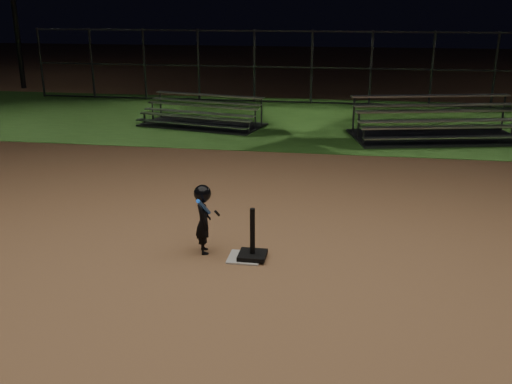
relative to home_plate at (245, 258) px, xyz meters
name	(u,v)px	position (x,y,z in m)	size (l,w,h in m)	color
ground	(245,258)	(0.00, 0.00, -0.01)	(80.00, 80.00, 0.00)	#9F6E48
grass_strip	(304,120)	(0.00, 10.00, -0.01)	(60.00, 8.00, 0.01)	#28541B
home_plate	(245,258)	(0.00, 0.00, 0.00)	(0.45, 0.45, 0.02)	beige
batting_tee	(252,249)	(0.11, 0.01, 0.14)	(0.38, 0.38, 0.72)	black
child_batter	(203,217)	(-0.61, 0.12, 0.52)	(0.39, 0.60, 1.01)	black
bleacher_left	(202,120)	(-2.82, 8.70, 0.16)	(3.70, 2.37, 0.84)	silver
bleacher_right	(436,131)	(3.61, 8.08, 0.20)	(4.63, 2.99, 1.05)	#AAAAAE
backstop_fence	(312,68)	(0.00, 13.00, 1.24)	(20.08, 0.08, 2.50)	#38383D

